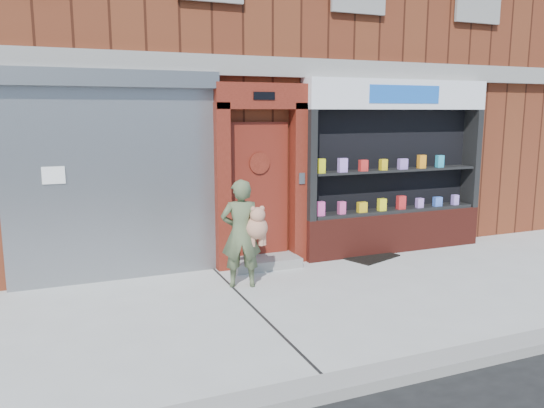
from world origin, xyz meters
TOP-DOWN VIEW (x-y plane):
  - ground at (0.00, 0.00)m, footprint 80.00×80.00m
  - curb at (0.00, -2.15)m, footprint 60.00×0.30m
  - building at (-0.00, 5.99)m, footprint 12.00×8.16m
  - shutter_bay at (-3.00, 1.93)m, footprint 3.10×0.30m
  - red_door_bay at (-0.75, 1.86)m, footprint 1.52×0.58m
  - pharmacy_bay at (1.75, 1.81)m, footprint 3.50×0.41m
  - woman at (-1.38, 0.93)m, footprint 0.69×0.51m
  - doormat at (1.13, 1.55)m, footprint 1.05×0.89m

SIDE VIEW (x-z plane):
  - ground at x=0.00m, z-range 0.00..0.00m
  - doormat at x=1.13m, z-range 0.00..0.02m
  - curb at x=0.00m, z-range 0.00..0.12m
  - woman at x=-1.38m, z-range 0.01..1.56m
  - pharmacy_bay at x=1.75m, z-range -0.13..2.87m
  - red_door_bay at x=-0.75m, z-range 0.01..2.91m
  - shutter_bay at x=-3.00m, z-range 0.20..3.24m
  - building at x=0.00m, z-range 0.00..8.00m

